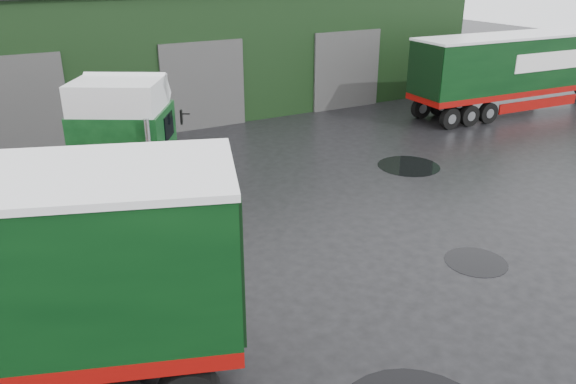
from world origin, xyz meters
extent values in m
plane|color=black|center=(0.00, 0.00, 0.00)|extent=(100.00, 100.00, 0.00)
cube|color=black|center=(2.00, 20.00, 3.00)|extent=(32.00, 12.00, 6.00)
cylinder|color=#071DA7|center=(-1.91, 4.54, 0.14)|extent=(0.31, 0.31, 0.28)
cylinder|color=black|center=(6.95, 5.15, 0.00)|extent=(2.40, 2.40, 0.01)
cylinder|color=black|center=(3.62, -1.51, 0.00)|extent=(1.65, 1.65, 0.01)
camera|label=1|loc=(-7.07, -10.49, 7.49)|focal=35.00mm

